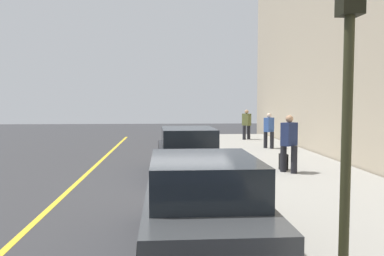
{
  "coord_description": "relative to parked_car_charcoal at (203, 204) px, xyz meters",
  "views": [
    {
      "loc": [
        -12.02,
        0.6,
        2.4
      ],
      "look_at": [
        1.66,
        -0.23,
        1.43
      ],
      "focal_mm": 38.06,
      "sensor_mm": 36.0,
      "label": 1
    }
  ],
  "objects": [
    {
      "name": "parked_car_charcoal",
      "position": [
        0.0,
        0.0,
        0.0
      ],
      "size": [
        4.29,
        1.94,
        1.51
      ],
      "color": "black",
      "rests_on": "ground"
    },
    {
      "name": "pedestrian_blue_coat",
      "position": [
        12.05,
        -4.1,
        0.26
      ],
      "size": [
        0.49,
        0.51,
        1.62
      ],
      "color": "black",
      "rests_on": "sidewalk"
    },
    {
      "name": "ground_plane",
      "position": [
        5.74,
        -0.05,
        -0.76
      ],
      "size": [
        56.0,
        56.0,
        0.0
      ],
      "primitive_type": "plane",
      "color": "#333335"
    },
    {
      "name": "snow_bank_curb",
      "position": [
        4.96,
        -0.75,
        -0.65
      ],
      "size": [
        7.54,
        0.56,
        0.22
      ],
      "primitive_type": "cube",
      "color": "white",
      "rests_on": "ground"
    },
    {
      "name": "parked_car_black",
      "position": [
        6.38,
        -0.09,
        -0.0
      ],
      "size": [
        4.25,
        2.02,
        1.51
      ],
      "color": "black",
      "rests_on": "ground"
    },
    {
      "name": "pedestrian_navy_coat",
      "position": [
        5.89,
        -3.16,
        0.34
      ],
      "size": [
        0.53,
        0.56,
        1.77
      ],
      "color": "black",
      "rests_on": "sidewalk"
    },
    {
      "name": "rolling_suitcase",
      "position": [
        6.36,
        -3.14,
        -0.35
      ],
      "size": [
        0.34,
        0.22,
        0.87
      ],
      "color": "black",
      "rests_on": "sidewalk"
    },
    {
      "name": "pedestrian_olive_coat",
      "position": [
        16.25,
        -3.89,
        0.28
      ],
      "size": [
        0.53,
        0.49,
        1.67
      ],
      "color": "black",
      "rests_on": "sidewalk"
    },
    {
      "name": "sidewalk",
      "position": [
        5.74,
        -3.35,
        -0.68
      ],
      "size": [
        28.0,
        4.6,
        0.15
      ],
      "primitive_type": "cube",
      "color": "gray",
      "rests_on": "ground"
    },
    {
      "name": "traffic_light_pole",
      "position": [
        -1.62,
        -1.55,
        2.06
      ],
      "size": [
        0.35,
        0.26,
        3.91
      ],
      "color": "#2D2D19",
      "rests_on": "sidewalk"
    },
    {
      "name": "lane_stripe_centre",
      "position": [
        5.74,
        3.15,
        -0.75
      ],
      "size": [
        28.0,
        0.14,
        0.01
      ],
      "primitive_type": "cube",
      "color": "gold",
      "rests_on": "ground"
    }
  ]
}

